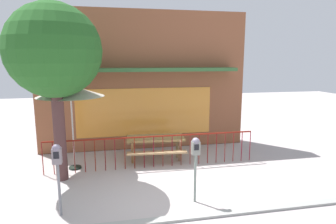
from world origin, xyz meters
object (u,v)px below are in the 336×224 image
street_tree (54,52)px  picnic_table_left (156,142)px  parking_meter_far (57,161)px  parking_meter_near (196,153)px  patio_umbrella (70,92)px

street_tree → picnic_table_left: bearing=19.6°
street_tree → parking_meter_far: bearing=-82.5°
parking_meter_near → parking_meter_far: parking_meter_far is taller
patio_umbrella → street_tree: size_ratio=0.54×
patio_umbrella → parking_meter_near: patio_umbrella is taller
parking_meter_far → street_tree: (-0.25, 1.92, 2.19)m
picnic_table_left → parking_meter_near: (0.45, -2.88, 0.55)m
patio_umbrella → street_tree: street_tree is taller
picnic_table_left → parking_meter_far: bearing=-130.3°
patio_umbrella → parking_meter_far: 2.90m
picnic_table_left → patio_umbrella: 2.99m
parking_meter_far → street_tree: 2.93m
picnic_table_left → parking_meter_near: bearing=-81.2°
patio_umbrella → parking_meter_far: size_ratio=1.61×
parking_meter_far → street_tree: street_tree is taller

